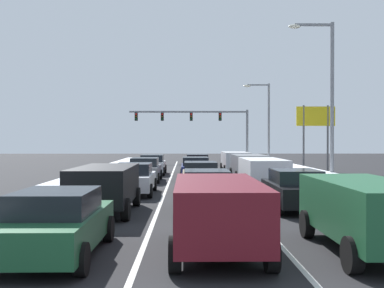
# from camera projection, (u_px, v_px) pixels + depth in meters

# --- Properties ---
(ground_plane) EXTENTS (131.31, 131.31, 0.00)m
(ground_plane) POSITION_uv_depth(u_px,v_px,m) (198.00, 190.00, 24.34)
(ground_plane) COLOR black
(lane_stripe_between_right_lane_and_center_lane) EXTENTS (0.14, 55.56, 0.01)m
(lane_stripe_between_right_lane_and_center_lane) POSITION_uv_depth(u_px,v_px,m) (223.00, 181.00, 29.42)
(lane_stripe_between_right_lane_and_center_lane) COLOR silver
(lane_stripe_between_right_lane_and_center_lane) RESTS_ON ground
(lane_stripe_between_center_lane_and_left_lane) EXTENTS (0.14, 55.56, 0.01)m
(lane_stripe_between_center_lane_and_left_lane) POSITION_uv_depth(u_px,v_px,m) (169.00, 182.00, 29.37)
(lane_stripe_between_center_lane_and_left_lane) COLOR silver
(lane_stripe_between_center_lane_and_left_lane) RESTS_ON ground
(snow_bank_right_shoulder) EXTENTS (1.83, 55.56, 0.75)m
(snow_bank_right_shoulder) POSITION_uv_depth(u_px,v_px,m) (306.00, 175.00, 29.49)
(snow_bank_right_shoulder) COLOR white
(snow_bank_right_shoulder) RESTS_ON ground
(snow_bank_left_shoulder) EXTENTS (1.56, 55.56, 0.48)m
(snow_bank_left_shoulder) POSITION_uv_depth(u_px,v_px,m) (85.00, 178.00, 29.29)
(snow_bank_left_shoulder) COLOR white
(snow_bank_left_shoulder) RESTS_ON ground
(suv_green_right_lane_nearest) EXTENTS (2.16, 4.90, 1.67)m
(suv_green_right_lane_nearest) POSITION_uv_depth(u_px,v_px,m) (367.00, 209.00, 10.81)
(suv_green_right_lane_nearest) COLOR #1E5633
(suv_green_right_lane_nearest) RESTS_ON ground
(sedan_black_right_lane_second) EXTENTS (2.00, 4.50, 1.51)m
(sedan_black_right_lane_second) POSITION_uv_depth(u_px,v_px,m) (295.00, 189.00, 17.64)
(sedan_black_right_lane_second) COLOR black
(sedan_black_right_lane_second) RESTS_ON ground
(suv_white_right_lane_third) EXTENTS (2.16, 4.90, 1.67)m
(suv_white_right_lane_third) POSITION_uv_depth(u_px,v_px,m) (263.00, 172.00, 23.73)
(suv_white_right_lane_third) COLOR silver
(suv_white_right_lane_third) RESTS_ON ground
(suv_gray_right_lane_fourth) EXTENTS (2.16, 4.90, 1.67)m
(suv_gray_right_lane_fourth) POSITION_uv_depth(u_px,v_px,m) (249.00, 165.00, 30.15)
(suv_gray_right_lane_fourth) COLOR slate
(suv_gray_right_lane_fourth) RESTS_ON ground
(suv_silver_right_lane_fifth) EXTENTS (2.16, 4.90, 1.67)m
(suv_silver_right_lane_fifth) POSITION_uv_depth(u_px,v_px,m) (235.00, 160.00, 37.09)
(suv_silver_right_lane_fifth) COLOR #B7BABF
(suv_silver_right_lane_fifth) RESTS_ON ground
(suv_maroon_center_lane_nearest) EXTENTS (2.16, 4.90, 1.67)m
(suv_maroon_center_lane_nearest) POSITION_uv_depth(u_px,v_px,m) (218.00, 209.00, 10.86)
(suv_maroon_center_lane_nearest) COLOR maroon
(suv_maroon_center_lane_nearest) RESTS_ON ground
(sedan_charcoal_center_lane_second) EXTENTS (2.00, 4.50, 1.51)m
(sedan_charcoal_center_lane_second) POSITION_uv_depth(u_px,v_px,m) (206.00, 190.00, 17.37)
(sedan_charcoal_center_lane_second) COLOR #38383D
(sedan_charcoal_center_lane_second) RESTS_ON ground
(sedan_tan_center_lane_third) EXTENTS (2.00, 4.50, 1.51)m
(sedan_tan_center_lane_third) POSITION_uv_depth(u_px,v_px,m) (200.00, 176.00, 24.05)
(sedan_tan_center_lane_third) COLOR #937F60
(sedan_tan_center_lane_third) RESTS_ON ground
(sedan_navy_center_lane_fourth) EXTENTS (2.00, 4.50, 1.51)m
(sedan_navy_center_lane_fourth) POSITION_uv_depth(u_px,v_px,m) (195.00, 168.00, 30.60)
(sedan_navy_center_lane_fourth) COLOR navy
(sedan_navy_center_lane_fourth) RESTS_ON ground
(sedan_red_center_lane_fifth) EXTENTS (2.00, 4.50, 1.51)m
(sedan_red_center_lane_fifth) POSITION_uv_depth(u_px,v_px,m) (197.00, 164.00, 36.69)
(sedan_red_center_lane_fifth) COLOR maroon
(sedan_red_center_lane_fifth) RESTS_ON ground
(sedan_green_left_lane_nearest) EXTENTS (2.00, 4.50, 1.51)m
(sedan_green_left_lane_nearest) POSITION_uv_depth(u_px,v_px,m) (57.00, 223.00, 10.43)
(sedan_green_left_lane_nearest) COLOR #1E5633
(sedan_green_left_lane_nearest) RESTS_ON ground
(suv_black_left_lane_second) EXTENTS (2.16, 4.90, 1.67)m
(suv_black_left_lane_second) POSITION_uv_depth(u_px,v_px,m) (105.00, 185.00, 16.76)
(suv_black_left_lane_second) COLOR black
(suv_black_left_lane_second) RESTS_ON ground
(sedan_white_left_lane_third) EXTENTS (2.00, 4.50, 1.51)m
(sedan_white_left_lane_third) POSITION_uv_depth(u_px,v_px,m) (134.00, 179.00, 22.48)
(sedan_white_left_lane_third) COLOR silver
(sedan_white_left_lane_third) RESTS_ON ground
(sedan_gray_left_lane_fourth) EXTENTS (2.00, 4.50, 1.51)m
(sedan_gray_left_lane_fourth) POSITION_uv_depth(u_px,v_px,m) (145.00, 169.00, 29.42)
(sedan_gray_left_lane_fourth) COLOR slate
(sedan_gray_left_lane_fourth) RESTS_ON ground
(sedan_silver_left_lane_fifth) EXTENTS (2.00, 4.50, 1.51)m
(sedan_silver_left_lane_fifth) POSITION_uv_depth(u_px,v_px,m) (153.00, 164.00, 35.44)
(sedan_silver_left_lane_fifth) COLOR #B7BABF
(sedan_silver_left_lane_fifth) RESTS_ON ground
(traffic_light_gantry) EXTENTS (14.00, 0.47, 6.20)m
(traffic_light_gantry) POSITION_uv_depth(u_px,v_px,m) (202.00, 121.00, 54.60)
(traffic_light_gantry) COLOR slate
(traffic_light_gantry) RESTS_ON ground
(street_lamp_right_mid) EXTENTS (2.66, 0.36, 9.45)m
(street_lamp_right_mid) POSITION_uv_depth(u_px,v_px,m) (327.00, 90.00, 26.92)
(street_lamp_right_mid) COLOR gray
(street_lamp_right_mid) RESTS_ON ground
(street_lamp_right_far) EXTENTS (2.66, 0.36, 8.37)m
(street_lamp_right_far) POSITION_uv_depth(u_px,v_px,m) (265.00, 117.00, 47.13)
(street_lamp_right_far) COLOR gray
(street_lamp_right_far) RESTS_ON ground
(roadside_sign_right) EXTENTS (3.20, 0.16, 5.50)m
(roadside_sign_right) POSITION_uv_depth(u_px,v_px,m) (316.00, 123.00, 38.35)
(roadside_sign_right) COLOR #59595B
(roadside_sign_right) RESTS_ON ground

